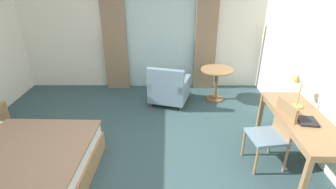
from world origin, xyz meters
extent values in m
cube|color=#334C51|center=(0.00, 0.00, -0.05)|extent=(6.08, 6.50, 0.10)
cube|color=white|center=(0.00, 2.99, 1.32)|extent=(5.68, 0.12, 2.65)
cube|color=silver|center=(0.40, 2.91, 1.16)|extent=(1.59, 0.02, 2.33)
cube|color=#897056|center=(-0.61, 2.81, 1.17)|extent=(0.52, 0.10, 2.34)
cube|color=#897056|center=(1.42, 2.81, 1.17)|extent=(0.47, 0.10, 2.34)
cube|color=#9E754C|center=(-1.52, -0.39, 0.14)|extent=(2.22, 1.82, 0.29)
cube|color=#99755B|center=(-1.16, -0.40, 0.48)|extent=(1.48, 1.78, 0.03)
cube|color=#9E754C|center=(2.36, 0.08, 0.74)|extent=(0.61, 1.61, 0.04)
cube|color=#9E754C|center=(2.36, 0.08, 0.68)|extent=(0.56, 1.53, 0.08)
cube|color=#9E754C|center=(2.63, 0.84, 0.36)|extent=(0.06, 0.06, 0.72)
cube|color=#9E754C|center=(2.08, -0.69, 0.36)|extent=(0.06, 0.06, 0.72)
cube|color=#9E754C|center=(2.10, 0.85, 0.36)|extent=(0.06, 0.06, 0.72)
cube|color=gray|center=(1.92, 0.08, 0.45)|extent=(0.52, 0.51, 0.04)
cube|color=#9E754C|center=(2.13, 0.11, 0.72)|extent=(0.09, 0.43, 0.49)
cylinder|color=#9E754C|center=(1.69, 0.26, 0.22)|extent=(0.04, 0.04, 0.43)
cylinder|color=#9E754C|center=(1.74, -0.15, 0.22)|extent=(0.04, 0.04, 0.43)
cylinder|color=#9E754C|center=(2.10, 0.32, 0.22)|extent=(0.04, 0.04, 0.43)
cylinder|color=#9E754C|center=(2.16, -0.09, 0.22)|extent=(0.04, 0.04, 0.43)
cylinder|color=tan|center=(2.40, 0.38, 0.77)|extent=(0.17, 0.17, 0.02)
cylinder|color=tan|center=(2.40, 0.38, 0.96)|extent=(0.02, 0.02, 0.37)
cone|color=tan|center=(2.36, 0.47, 1.18)|extent=(0.17, 0.17, 0.16)
cube|color=#232328|center=(2.34, -0.04, 0.77)|extent=(0.25, 0.28, 0.03)
cube|color=gray|center=(0.61, 2.03, 0.24)|extent=(0.91, 0.94, 0.27)
cube|color=gray|center=(0.52, 1.72, 0.61)|extent=(0.73, 0.31, 0.47)
cube|color=gray|center=(0.91, 1.95, 0.45)|extent=(0.31, 0.77, 0.16)
cube|color=gray|center=(0.31, 2.12, 0.45)|extent=(0.31, 0.77, 0.16)
cylinder|color=#4C3D2D|center=(0.99, 2.26, 0.05)|extent=(0.04, 0.04, 0.10)
cylinder|color=#4C3D2D|center=(0.41, 2.43, 0.05)|extent=(0.04, 0.04, 0.10)
cylinder|color=#4C3D2D|center=(0.82, 1.64, 0.05)|extent=(0.04, 0.04, 0.10)
cylinder|color=#4C3D2D|center=(0.23, 1.80, 0.05)|extent=(0.04, 0.04, 0.10)
cylinder|color=#9E754C|center=(1.60, 2.16, 0.68)|extent=(0.68, 0.68, 0.03)
cylinder|color=brown|center=(1.60, 2.16, 0.33)|extent=(0.07, 0.07, 0.66)
cylinder|color=brown|center=(1.60, 2.16, 0.01)|extent=(0.37, 0.37, 0.02)
camera|label=1|loc=(0.57, -2.80, 2.45)|focal=27.05mm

